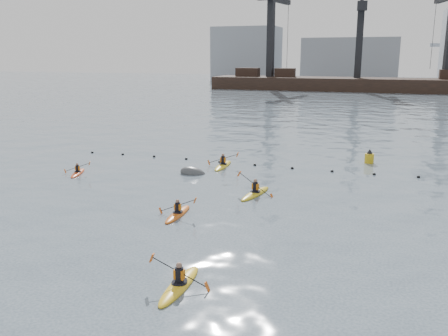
{
  "coord_description": "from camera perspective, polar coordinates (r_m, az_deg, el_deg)",
  "views": [
    {
      "loc": [
        7.5,
        -12.74,
        8.43
      ],
      "look_at": [
        -0.19,
        9.67,
        2.8
      ],
      "focal_mm": 38.0,
      "sensor_mm": 36.0,
      "label": 1
    }
  ],
  "objects": [
    {
      "name": "kayaker_5",
      "position": [
        36.97,
        -0.12,
        0.36
      ],
      "size": [
        2.51,
        3.68,
        1.34
      ],
      "rotation": [
        0.0,
        0.0,
        0.04
      ],
      "color": "yellow",
      "rests_on": "ground"
    },
    {
      "name": "kayaker_3",
      "position": [
        29.58,
        3.78,
        -3.0
      ],
      "size": [
        2.51,
        3.65,
        1.51
      ],
      "rotation": [
        0.0,
        0.0,
        -0.19
      ],
      "color": "gold",
      "rests_on": "ground"
    },
    {
      "name": "kayaker_2",
      "position": [
        36.31,
        -17.19,
        -0.53
      ],
      "size": [
        1.88,
        2.87,
        1.04
      ],
      "rotation": [
        0.0,
        0.0,
        0.34
      ],
      "color": "red",
      "rests_on": "ground"
    },
    {
      "name": "skyline",
      "position": [
        163.1,
        17.57,
        13.05
      ],
      "size": [
        141.0,
        28.0,
        22.0
      ],
      "color": "gray",
      "rests_on": "ground"
    },
    {
      "name": "kayaker_1",
      "position": [
        18.31,
        -5.38,
        -13.73
      ],
      "size": [
        2.4,
        3.48,
        1.33
      ],
      "rotation": [
        0.0,
        0.0,
        0.02
      ],
      "color": "yellow",
      "rests_on": "ground"
    },
    {
      "name": "ground",
      "position": [
        17.02,
        -10.46,
        -16.57
      ],
      "size": [
        400.0,
        400.0,
        0.0
      ],
      "primitive_type": "plane",
      "color": "#3D4B58",
      "rests_on": "ground"
    },
    {
      "name": "mooring_buoy",
      "position": [
        34.78,
        -3.73,
        -0.69
      ],
      "size": [
        2.27,
        1.49,
        1.36
      ],
      "primitive_type": "ellipsoid",
      "rotation": [
        0.0,
        0.21,
        0.17
      ],
      "color": "#414346",
      "rests_on": "ground"
    },
    {
      "name": "kayaker_0",
      "position": [
        25.92,
        -5.58,
        -5.45
      ],
      "size": [
        2.2,
        3.19,
        1.21
      ],
      "rotation": [
        0.0,
        0.0,
        0.04
      ],
      "color": "#CA5713",
      "rests_on": "ground"
    },
    {
      "name": "float_line",
      "position": [
        37.13,
        6.01,
        0.22
      ],
      "size": [
        33.24,
        0.73,
        0.24
      ],
      "color": "black",
      "rests_on": "ground"
    },
    {
      "name": "nav_buoy",
      "position": [
        39.84,
        17.07,
        1.14
      ],
      "size": [
        0.72,
        0.72,
        1.31
      ],
      "color": "gold",
      "rests_on": "ground"
    },
    {
      "name": "barge_pier",
      "position": [
        123.15,
        15.56,
        9.84
      ],
      "size": [
        72.0,
        19.3,
        29.5
      ],
      "color": "black",
      "rests_on": "ground"
    }
  ]
}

